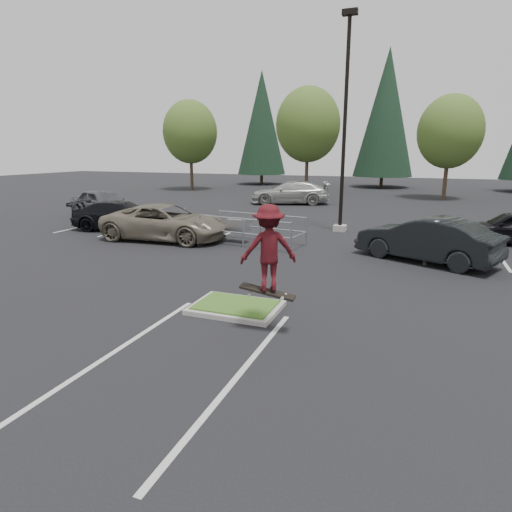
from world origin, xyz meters
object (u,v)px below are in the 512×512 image
(skateboarder, at_px, (268,249))
(car_l_grey, at_px, (103,204))
(decid_b, at_px, (308,127))
(car_far_silver, at_px, (291,193))
(car_l_tan, at_px, (166,222))
(conif_a, at_px, (262,123))
(conif_b, at_px, (386,113))
(light_pole, at_px, (344,137))
(decid_a, at_px, (190,134))
(car_l_black, at_px, (122,216))
(cart_corral, at_px, (242,225))
(car_r_charc, at_px, (427,239))
(decid_c, at_px, (450,134))

(skateboarder, bearing_deg, car_l_grey, -67.74)
(decid_b, height_order, car_far_silver, decid_b)
(decid_b, xyz_separation_m, car_l_tan, (-0.49, -23.53, -5.25))
(skateboarder, xyz_separation_m, car_far_silver, (-6.20, 23.00, -1.06))
(conif_a, xyz_separation_m, conif_b, (14.00, 0.50, 0.75))
(light_pole, xyz_separation_m, car_l_tan, (-7.00, -5.00, -3.76))
(decid_a, distance_m, car_far_silver, 16.00)
(decid_a, height_order, conif_a, conif_a)
(car_l_tan, xyz_separation_m, car_l_black, (-3.45, 1.32, -0.06))
(conif_a, relative_size, car_l_black, 2.56)
(light_pole, xyz_separation_m, skateboarder, (0.70, -13.00, -2.65))
(cart_corral, bearing_deg, car_r_charc, 3.92)
(decid_a, xyz_separation_m, cart_corral, (15.01, -22.45, -4.79))
(cart_corral, distance_m, car_l_grey, 11.10)
(car_r_charc, distance_m, car_far_silver, 17.76)
(decid_c, xyz_separation_m, conif_a, (-19.99, 10.17, 1.84))
(car_l_tan, relative_size, car_l_grey, 1.13)
(conif_a, bearing_deg, skateboarder, -69.66)
(decid_b, relative_size, car_r_charc, 1.94)
(car_l_tan, distance_m, car_l_grey, 8.15)
(cart_corral, distance_m, skateboarder, 9.62)
(decid_c, relative_size, conif_a, 0.64)
(cart_corral, height_order, car_l_grey, car_l_grey)
(decid_a, height_order, car_l_black, decid_a)
(decid_c, height_order, cart_corral, decid_c)
(cart_corral, bearing_deg, decid_b, 105.84)
(decid_c, relative_size, conif_b, 0.58)
(light_pole, distance_m, car_l_tan, 9.39)
(decid_a, bearing_deg, car_l_tan, -63.45)
(decid_c, xyz_separation_m, conif_b, (-5.99, 10.67, 2.59))
(skateboarder, xyz_separation_m, car_r_charc, (3.30, 8.00, -1.09))
(car_far_silver, bearing_deg, car_l_black, -37.38)
(car_l_grey, bearing_deg, car_l_black, -108.44)
(conif_b, bearing_deg, skateboarder, -88.34)
(decid_b, height_order, skateboarder, decid_b)
(conif_b, distance_m, cart_corral, 33.80)
(decid_c, bearing_deg, car_l_tan, -118.68)
(decid_b, bearing_deg, light_pole, -70.65)
(car_l_tan, distance_m, car_far_silver, 15.07)
(decid_c, bearing_deg, light_pole, -107.11)
(conif_a, bearing_deg, conif_b, 2.05)
(decid_a, relative_size, car_far_silver, 1.51)
(conif_a, xyz_separation_m, cart_corral, (11.00, -32.42, -6.31))
(car_l_tan, relative_size, car_l_black, 1.13)
(decid_a, bearing_deg, decid_b, 2.39)
(decid_b, relative_size, cart_corral, 2.08)
(conif_b, xyz_separation_m, car_far_silver, (-5.00, -18.50, -6.99))
(light_pole, height_order, conif_b, conif_b)
(car_far_silver, bearing_deg, conif_a, -170.93)
(light_pole, distance_m, car_far_silver, 12.00)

